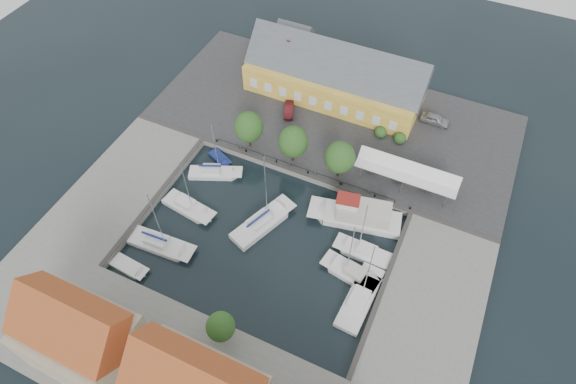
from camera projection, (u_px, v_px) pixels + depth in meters
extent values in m
plane|color=black|center=(269.00, 231.00, 63.80)|extent=(140.00, 140.00, 0.00)
cube|color=#2D2D30|center=(333.00, 120.00, 76.29)|extent=(56.00, 26.00, 1.00)
cube|color=slate|center=(123.00, 185.00, 67.99)|extent=(12.00, 24.00, 1.00)
cube|color=slate|center=(429.00, 307.00, 56.59)|extent=(12.00, 24.00, 1.00)
cube|color=slate|center=(183.00, 377.00, 51.65)|extent=(56.00, 14.00, 1.00)
cube|color=#383533|center=(301.00, 172.00, 68.74)|extent=(56.00, 0.60, 0.12)
cube|color=#383533|center=(156.00, 196.00, 66.08)|extent=(0.60, 24.00, 0.12)
cube|color=#383533|center=(383.00, 287.00, 57.63)|extent=(0.60, 24.00, 0.12)
cylinder|color=black|center=(217.00, 141.00, 72.43)|extent=(0.24, 0.24, 0.40)
cylinder|color=black|center=(246.00, 151.00, 71.13)|extent=(0.24, 0.24, 0.40)
cylinder|color=black|center=(276.00, 162.00, 69.83)|extent=(0.24, 0.24, 0.40)
cylinder|color=black|center=(308.00, 173.00, 68.54)|extent=(0.24, 0.24, 0.40)
cylinder|color=black|center=(341.00, 184.00, 67.24)|extent=(0.24, 0.24, 0.40)
cylinder|color=black|center=(375.00, 196.00, 65.95)|extent=(0.24, 0.24, 0.40)
cylinder|color=black|center=(410.00, 208.00, 64.65)|extent=(0.24, 0.24, 0.40)
cube|color=gold|center=(334.00, 84.00, 77.45)|extent=(28.00, 10.00, 4.50)
cube|color=#474C51|center=(336.00, 66.00, 74.69)|extent=(28.56, 7.60, 7.60)
cube|color=gold|center=(293.00, 50.00, 83.79)|extent=(6.00, 6.00, 3.50)
cube|color=brown|center=(289.00, 43.00, 75.31)|extent=(0.60, 0.60, 1.20)
cube|color=white|center=(407.00, 171.00, 65.39)|extent=(14.00, 4.00, 0.25)
cylinder|color=silver|center=(360.00, 173.00, 66.99)|extent=(0.10, 0.10, 2.70)
cylinder|color=silver|center=(369.00, 156.00, 69.01)|extent=(0.10, 0.10, 2.70)
cylinder|color=silver|center=(402.00, 187.00, 65.44)|extent=(0.10, 0.10, 2.70)
cylinder|color=silver|center=(409.00, 169.00, 67.46)|extent=(0.10, 0.10, 2.70)
cylinder|color=silver|center=(446.00, 202.00, 63.88)|extent=(0.10, 0.10, 2.70)
cylinder|color=silver|center=(452.00, 183.00, 65.90)|extent=(0.10, 0.10, 2.70)
cylinder|color=black|center=(250.00, 141.00, 71.25)|extent=(0.30, 0.30, 2.10)
ellipsoid|color=#224A1A|center=(249.00, 127.00, 69.02)|extent=(4.20, 4.20, 4.83)
cylinder|color=black|center=(293.00, 155.00, 69.43)|extent=(0.30, 0.30, 2.10)
ellipsoid|color=#224A1A|center=(293.00, 142.00, 67.20)|extent=(4.20, 4.20, 4.83)
cylinder|color=black|center=(338.00, 171.00, 67.62)|extent=(0.30, 0.30, 2.10)
ellipsoid|color=#224A1A|center=(340.00, 157.00, 65.39)|extent=(4.20, 4.20, 4.83)
imported|color=#9B9FA2|center=(435.00, 119.00, 74.50)|extent=(4.55, 1.90, 1.54)
imported|color=#521218|center=(289.00, 110.00, 76.02)|extent=(2.73, 4.24, 1.32)
cube|color=silver|center=(259.00, 227.00, 64.05)|extent=(5.63, 8.44, 1.50)
cube|color=silver|center=(264.00, 219.00, 63.85)|extent=(6.09, 9.87, 0.08)
cube|color=silver|center=(260.00, 221.00, 63.15)|extent=(3.02, 3.68, 0.90)
cylinder|color=silver|center=(266.00, 189.00, 59.47)|extent=(0.12, 0.12, 11.85)
cube|color=navy|center=(258.00, 218.00, 62.48)|extent=(1.64, 3.76, 0.22)
cube|color=silver|center=(362.00, 220.00, 64.75)|extent=(10.67, 5.70, 1.80)
cube|color=silver|center=(354.00, 215.00, 64.20)|extent=(12.63, 5.95, 0.08)
cube|color=#BDB7AA|center=(364.00, 212.00, 63.18)|extent=(7.46, 4.52, 2.20)
cube|color=silver|center=(348.00, 202.00, 62.41)|extent=(3.14, 2.59, 1.20)
cube|color=maroon|center=(348.00, 199.00, 61.90)|extent=(3.41, 2.75, 0.10)
cube|color=silver|center=(367.00, 255.00, 61.50)|extent=(6.08, 2.70, 1.30)
cube|color=silver|center=(362.00, 250.00, 61.17)|extent=(7.28, 2.63, 0.08)
cube|color=silver|center=(367.00, 250.00, 60.64)|extent=(2.45, 1.79, 0.90)
cylinder|color=silver|center=(363.00, 228.00, 57.63)|extent=(0.12, 0.12, 9.39)
cube|color=silver|center=(355.00, 277.00, 59.58)|extent=(6.61, 3.63, 1.30)
cube|color=silver|center=(350.00, 271.00, 59.31)|extent=(7.82, 3.73, 0.08)
cube|color=#BDB7AA|center=(355.00, 272.00, 58.73)|extent=(2.77, 2.17, 0.90)
cylinder|color=silver|center=(351.00, 249.00, 55.81)|extent=(0.12, 0.12, 9.38)
cube|color=silver|center=(357.00, 305.00, 57.27)|extent=(3.40, 7.63, 1.30)
cube|color=silver|center=(361.00, 296.00, 57.24)|extent=(3.37, 9.12, 0.08)
cube|color=silver|center=(359.00, 299.00, 56.47)|extent=(2.19, 3.10, 0.90)
cylinder|color=silver|center=(368.00, 271.00, 53.47)|extent=(0.12, 0.12, 10.44)
cube|color=silver|center=(211.00, 174.00, 69.84)|extent=(6.67, 4.56, 1.30)
cube|color=silver|center=(216.00, 171.00, 69.28)|extent=(7.79, 4.98, 0.08)
cube|color=silver|center=(211.00, 169.00, 68.93)|extent=(2.92, 2.41, 0.90)
cylinder|color=silver|center=(216.00, 150.00, 65.70)|extent=(0.12, 0.12, 9.17)
cube|color=navy|center=(210.00, 166.00, 68.34)|extent=(2.98, 1.44, 0.22)
cube|color=silver|center=(186.00, 207.00, 66.21)|extent=(6.68, 3.45, 1.30)
cube|color=silver|center=(189.00, 206.00, 65.40)|extent=(7.93, 3.52, 0.08)
cube|color=silver|center=(185.00, 202.00, 65.25)|extent=(2.77, 2.10, 0.90)
cylinder|color=silver|center=(186.00, 186.00, 61.54)|extent=(0.12, 0.12, 9.48)
cube|color=silver|center=(157.00, 244.00, 62.49)|extent=(7.45, 3.21, 1.30)
cube|color=silver|center=(162.00, 244.00, 61.74)|extent=(8.90, 3.18, 0.08)
cube|color=silver|center=(157.00, 240.00, 61.54)|extent=(3.03, 2.06, 0.90)
cylinder|color=silver|center=(157.00, 221.00, 57.42)|extent=(0.12, 0.12, 10.74)
cube|color=navy|center=(154.00, 236.00, 60.99)|extent=(3.66, 0.43, 0.22)
cube|color=silver|center=(127.00, 266.00, 60.47)|extent=(4.29, 2.28, 0.90)
cube|color=silver|center=(129.00, 266.00, 59.93)|extent=(5.11, 2.27, 0.08)
cube|color=navy|center=(219.00, 158.00, 71.85)|extent=(3.60, 2.79, 0.80)
cube|color=navy|center=(220.00, 157.00, 71.32)|extent=(4.17, 2.99, 0.08)
cube|color=#B3A98A|center=(84.00, 341.00, 49.97)|extent=(11.00, 8.00, 7.00)
cube|color=#AA5224|center=(67.00, 323.00, 46.24)|extent=(11.33, 6.50, 6.50)
cube|color=brown|center=(38.00, 304.00, 45.65)|extent=(0.70, 0.70, 1.00)
cube|color=brown|center=(80.00, 326.00, 44.45)|extent=(0.60, 0.60, 0.80)
cube|color=brown|center=(158.00, 364.00, 41.69)|extent=(0.70, 0.70, 1.00)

